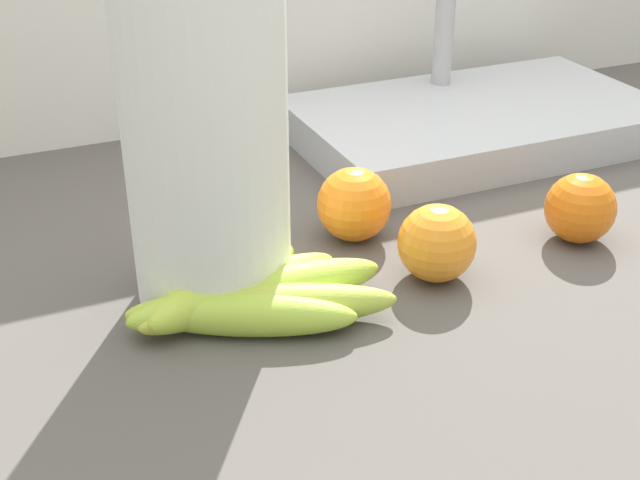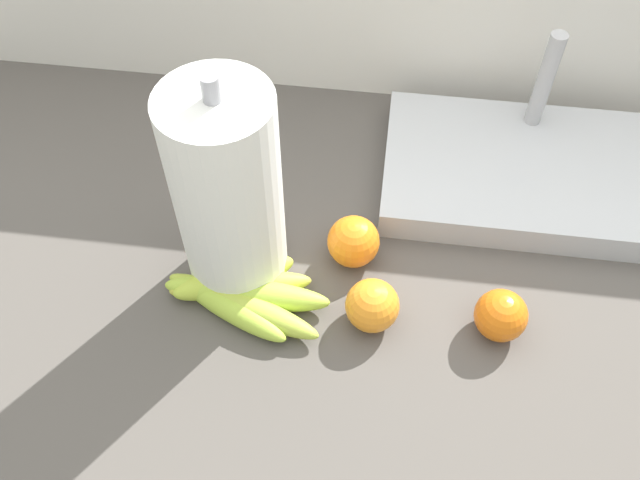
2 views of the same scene
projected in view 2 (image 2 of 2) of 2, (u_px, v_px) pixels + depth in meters
name	position (u px, v px, depth m)	size (l,w,h in m)	color
counter	(394.00, 423.00, 1.27)	(1.65, 0.75, 0.91)	#514C47
wall_back	(416.00, 189.00, 1.36)	(2.05, 0.06, 1.30)	silver
banana_bunch	(239.00, 293.00, 0.88)	(0.22, 0.15, 0.04)	#AACB3F
orange_far_right	(372.00, 306.00, 0.85)	(0.07, 0.07, 0.07)	orange
orange_front	(501.00, 315.00, 0.84)	(0.07, 0.07, 0.07)	orange
orange_back_left	(353.00, 242.00, 0.91)	(0.07, 0.07, 0.07)	orange
paper_towel_roll	(228.00, 196.00, 0.81)	(0.13, 0.13, 0.33)	white
sink_basin	(531.00, 172.00, 1.00)	(0.43, 0.25, 0.20)	#B7BABF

